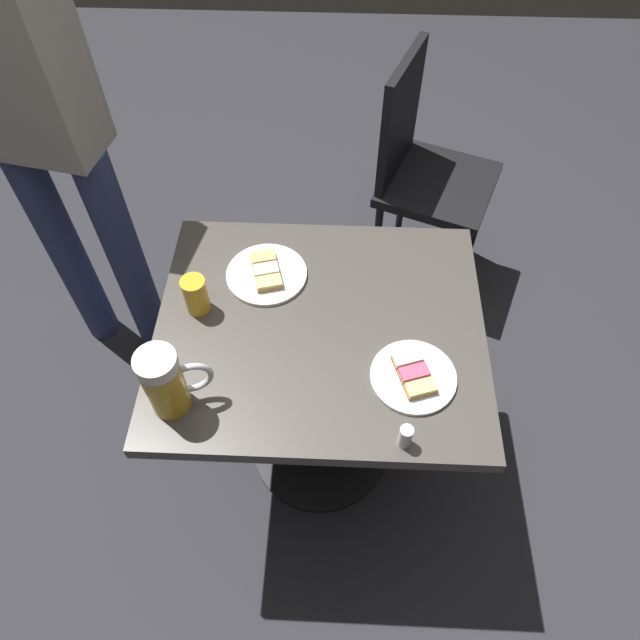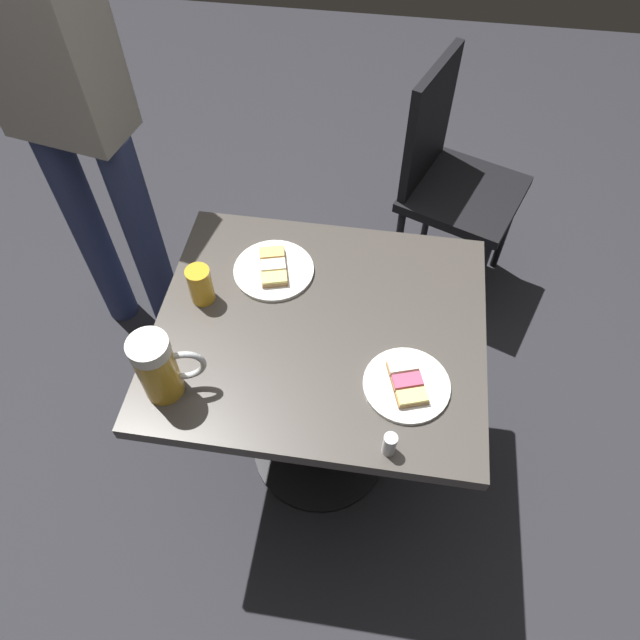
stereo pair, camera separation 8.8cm
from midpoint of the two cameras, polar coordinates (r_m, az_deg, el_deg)
name	(u,v)px [view 2 (the right image)]	position (r m, az deg, el deg)	size (l,w,h in m)	color
ground_plane	(320,448)	(2.01, 1.29, -12.44)	(6.00, 6.00, 0.00)	#28282D
cafe_table	(320,360)	(1.53, 1.66, -3.99)	(0.68, 0.79, 0.70)	black
plate_near	(407,384)	(1.32, 10.37, -6.27)	(0.19, 0.19, 0.03)	white
plate_far	(274,269)	(1.50, -2.86, 4.90)	(0.21, 0.21, 0.03)	white
beer_mug	(159,367)	(1.26, -13.52, -4.60)	(0.09, 0.14, 0.18)	gold
beer_glass_small	(200,285)	(1.43, -9.88, 3.33)	(0.06, 0.06, 0.10)	gold
salt_shaker	(390,444)	(1.22, 8.91, -11.99)	(0.03, 0.03, 0.06)	silver
cafe_chair	(449,174)	(2.16, 13.70, 13.68)	(0.49, 0.49, 0.88)	black
patron_standing	(68,111)	(1.76, -22.03, 18.34)	(0.24, 0.35, 1.58)	navy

